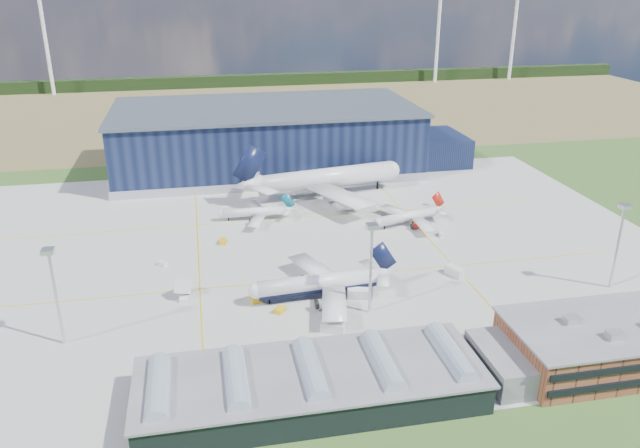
{
  "coord_description": "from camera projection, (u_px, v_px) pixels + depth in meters",
  "views": [
    {
      "loc": [
        -27.67,
        -156.92,
        76.29
      ],
      "look_at": [
        5.93,
        10.39,
        7.3
      ],
      "focal_mm": 35.0,
      "sensor_mm": 36.0,
      "label": 1
    }
  ],
  "objects": [
    {
      "name": "glass_concourse",
      "position": [
        329.0,
        381.0,
        119.19
      ],
      "size": [
        78.0,
        23.0,
        8.6
      ],
      "color": "black",
      "rests_on": "ground"
    },
    {
      "name": "apron",
      "position": [
        301.0,
        249.0,
        185.36
      ],
      "size": [
        220.0,
        160.0,
        0.08
      ],
      "color": "#ADACA7",
      "rests_on": "ground"
    },
    {
      "name": "gse_cart_a",
      "position": [
        441.0,
        235.0,
        193.75
      ],
      "size": [
        2.0,
        2.8,
        1.15
      ],
      "primitive_type": "cube",
      "rotation": [
        0.0,
        0.0,
        0.09
      ],
      "color": "silver",
      "rests_on": "ground"
    },
    {
      "name": "airliner_red",
      "position": [
        407.0,
        212.0,
        201.35
      ],
      "size": [
        34.7,
        34.3,
        9.12
      ],
      "primitive_type": null,
      "rotation": [
        0.0,
        0.0,
        3.44
      ],
      "color": "silver",
      "rests_on": "ground"
    },
    {
      "name": "car_b",
      "position": [
        592.0,
        317.0,
        147.19
      ],
      "size": [
        4.15,
        1.54,
        1.36
      ],
      "primitive_type": "imported",
      "rotation": [
        0.0,
        0.0,
        1.55
      ],
      "color": "#99999E",
      "rests_on": "ground"
    },
    {
      "name": "light_mast_east",
      "position": [
        620.0,
        233.0,
        156.92
      ],
      "size": [
        2.6,
        2.6,
        23.0
      ],
      "color": "silver",
      "rests_on": "ground"
    },
    {
      "name": "ground",
      "position": [
        307.0,
        263.0,
        176.28
      ],
      "size": [
        600.0,
        600.0,
        0.0
      ],
      "primitive_type": "plane",
      "color": "#2E5720",
      "rests_on": "ground"
    },
    {
      "name": "hangar",
      "position": [
        273.0,
        140.0,
        258.62
      ],
      "size": [
        145.0,
        62.0,
        26.1
      ],
      "color": "#0F1732",
      "rests_on": "ground"
    },
    {
      "name": "treeline",
      "position": [
        233.0,
        81.0,
        447.47
      ],
      "size": [
        600.0,
        8.0,
        8.0
      ],
      "primitive_type": "cube",
      "color": "black",
      "rests_on": "ground"
    },
    {
      "name": "gse_tug_b",
      "position": [
        280.0,
        310.0,
        150.4
      ],
      "size": [
        3.33,
        3.48,
        1.26
      ],
      "primitive_type": "cube",
      "rotation": [
        0.0,
        0.0,
        -0.68
      ],
      "color": "gold",
      "rests_on": "ground"
    },
    {
      "name": "farmland",
      "position": [
        242.0,
        109.0,
        376.25
      ],
      "size": [
        600.0,
        220.0,
        0.01
      ],
      "primitive_type": "cube",
      "color": "olive",
      "rests_on": "ground"
    },
    {
      "name": "gse_van_a",
      "position": [
        333.0,
        327.0,
        141.99
      ],
      "size": [
        5.9,
        4.4,
        2.36
      ],
      "primitive_type": "cube",
      "rotation": [
        0.0,
        0.0,
        1.14
      ],
      "color": "silver",
      "rests_on": "ground"
    },
    {
      "name": "airliner_navy",
      "position": [
        317.0,
        274.0,
        155.24
      ],
      "size": [
        42.15,
        41.35,
        12.87
      ],
      "primitive_type": null,
      "rotation": [
        0.0,
        0.0,
        3.21
      ],
      "color": "silver",
      "rests_on": "ground"
    },
    {
      "name": "airstair",
      "position": [
        183.0,
        290.0,
        157.38
      ],
      "size": [
        4.26,
        5.86,
        3.49
      ],
      "primitive_type": "cube",
      "rotation": [
        0.0,
        0.0,
        -0.43
      ],
      "color": "silver",
      "rests_on": "ground"
    },
    {
      "name": "light_mast_center",
      "position": [
        371.0,
        254.0,
        145.06
      ],
      "size": [
        2.6,
        2.6,
        23.0
      ],
      "color": "silver",
      "rests_on": "ground"
    },
    {
      "name": "gse_tug_c",
      "position": [
        223.0,
        242.0,
        188.54
      ],
      "size": [
        2.54,
        3.51,
        1.4
      ],
      "primitive_type": "cube",
      "rotation": [
        0.0,
        0.0,
        -0.18
      ],
      "color": "gold",
      "rests_on": "ground"
    },
    {
      "name": "gse_van_c",
      "position": [
        358.0,
        294.0,
        156.77
      ],
      "size": [
        5.77,
        3.78,
        2.55
      ],
      "primitive_type": "cube",
      "rotation": [
        0.0,
        0.0,
        1.32
      ],
      "color": "silver",
      "rests_on": "ground"
    },
    {
      "name": "gse_tug_a",
      "position": [
        256.0,
        298.0,
        155.68
      ],
      "size": [
        2.98,
        4.24,
        1.63
      ],
      "primitive_type": "cube",
      "rotation": [
        0.0,
        0.0,
        0.16
      ],
      "color": "gold",
      "rests_on": "ground"
    },
    {
      "name": "car_a",
      "position": [
        332.0,
        284.0,
        163.05
      ],
      "size": [
        4.15,
        2.67,
        1.31
      ],
      "primitive_type": "imported",
      "rotation": [
        0.0,
        0.0,
        1.25
      ],
      "color": "#99999E",
      "rests_on": "ground"
    },
    {
      "name": "gse_van_b",
      "position": [
        455.0,
        271.0,
        168.67
      ],
      "size": [
        4.49,
        5.84,
        2.44
      ],
      "primitive_type": "cube",
      "rotation": [
        0.0,
        0.0,
        0.45
      ],
      "color": "silver",
      "rests_on": "ground"
    },
    {
      "name": "light_mast_west",
      "position": [
        53.0,
        281.0,
        132.28
      ],
      "size": [
        2.6,
        2.6,
        23.0
      ],
      "color": "silver",
      "rests_on": "ground"
    },
    {
      "name": "airliner_regional",
      "position": [
        253.0,
        208.0,
        205.49
      ],
      "size": [
        27.72,
        27.19,
        8.55
      ],
      "primitive_type": null,
      "rotation": [
        0.0,
        0.0,
        3.08
      ],
      "color": "silver",
      "rests_on": "ground"
    },
    {
      "name": "airliner_widebody",
      "position": [
        327.0,
        168.0,
        225.2
      ],
      "size": [
        75.92,
        74.77,
        21.4
      ],
      "primitive_type": null,
      "rotation": [
        0.0,
        0.0,
        0.18
      ],
      "color": "silver",
      "rests_on": "ground"
    },
    {
      "name": "ops_building",
      "position": [
        617.0,
        342.0,
        129.99
      ],
      "size": [
        46.0,
        23.0,
        10.9
      ],
      "color": "brown",
      "rests_on": "ground"
    },
    {
      "name": "gse_cart_b",
      "position": [
        163.0,
        264.0,
        174.39
      ],
      "size": [
        3.36,
        3.26,
        1.22
      ],
      "primitive_type": "cube",
      "rotation": [
        0.0,
        0.0,
        0.86
      ],
      "color": "silver",
      "rests_on": "ground"
    }
  ]
}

